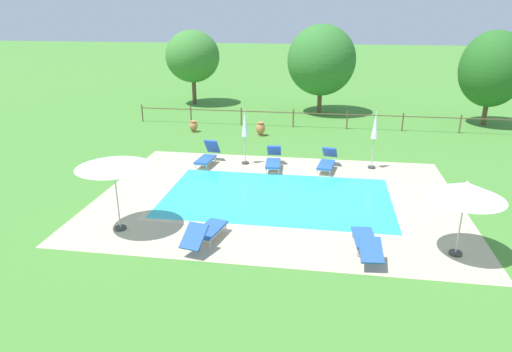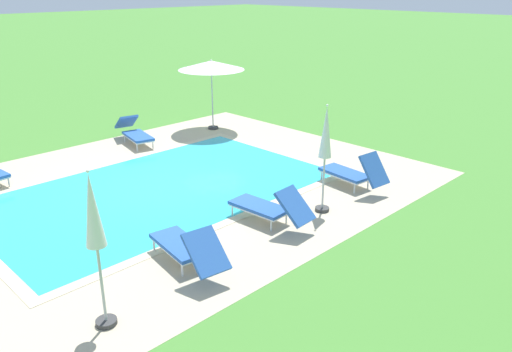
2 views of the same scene
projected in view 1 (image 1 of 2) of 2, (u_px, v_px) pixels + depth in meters
ground_plane at (277, 197)px, 16.72m from camera, size 160.00×160.00×0.00m
pool_deck_paving at (277, 197)px, 16.72m from camera, size 13.00×9.69×0.01m
swimming_pool_water at (277, 197)px, 16.72m from camera, size 8.22×4.91×0.01m
pool_coping_rim at (277, 197)px, 16.72m from camera, size 8.70×5.39×0.01m
sun_lounger_north_near_steps at (327, 161)px, 19.48m from camera, size 0.88×2.03×0.89m
sun_lounger_north_mid at (206, 231)px, 13.33m from camera, size 1.00×2.09×0.82m
sun_lounger_north_far at (207, 156)px, 20.15m from camera, size 0.78×1.88×1.01m
sun_lounger_north_end at (366, 242)px, 12.78m from camera, size 0.78×2.12×0.71m
sun_lounger_south_near_corner at (273, 160)px, 19.66m from camera, size 0.73×1.98×0.91m
patio_umbrella_open_foreground at (113, 163)px, 13.53m from camera, size 2.23×2.23×2.40m
patio_umbrella_open_by_bench at (466, 191)px, 12.15m from camera, size 2.08×2.08×2.21m
patio_umbrella_closed_row_west at (375, 130)px, 19.21m from camera, size 0.32×0.32×2.48m
patio_umbrella_closed_row_mid_west at (245, 127)px, 19.79m from camera, size 0.32×0.32×2.44m
terracotta_urn_near_fence at (194, 126)px, 25.54m from camera, size 0.46×0.46×0.63m
terracotta_urn_by_tree at (261, 128)px, 24.76m from camera, size 0.49×0.49×0.75m
perimeter_fence at (320, 116)px, 26.26m from camera, size 21.66×0.08×1.05m
tree_far_west at (193, 56)px, 32.09m from camera, size 3.78×3.78×5.18m
tree_west_mid at (492, 69)px, 26.13m from camera, size 3.66×3.66×5.43m
tree_centre at (321, 60)px, 29.20m from camera, size 4.37×4.37×5.66m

